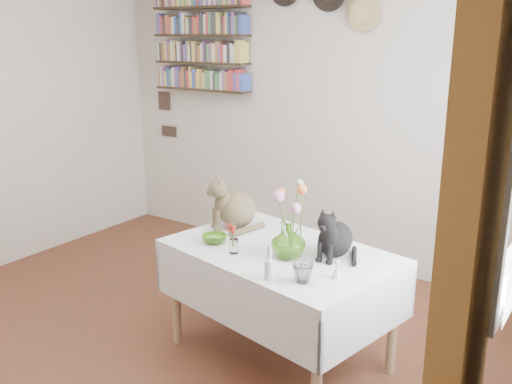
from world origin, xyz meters
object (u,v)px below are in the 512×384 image
Objects in this scene: flower_vase at (288,241)px; tabby_cat at (238,200)px; black_cat at (336,230)px; dining_table at (280,277)px; bookshelf_unit at (201,40)px.

tabby_cat is at bearing 153.67° from flower_vase.
flower_vase is at bearing -139.12° from black_cat.
tabby_cat is (-0.44, 0.20, 0.35)m from dining_table.
black_cat is 2.70m from bookshelf_unit.
tabby_cat is 2.10m from bookshelf_unit.
bookshelf_unit is (-2.09, 1.40, 1.00)m from black_cat.
dining_table is at bearing 13.41° from tabby_cat.
dining_table is at bearing -161.17° from black_cat.
black_cat reaches higher than dining_table.
tabby_cat reaches higher than black_cat.
bookshelf_unit is (-1.79, 1.50, 1.32)m from dining_table.
bookshelf_unit is at bearing 146.86° from black_cat.
dining_table is 2.68m from bookshelf_unit.
bookshelf_unit is at bearing 173.21° from tabby_cat.
flower_vase is at bearing 10.96° from tabby_cat.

